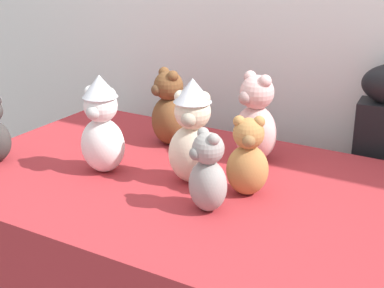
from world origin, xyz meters
The scene contains 7 objects.
display_table centered at (0.00, 0.25, 0.37)m, with size 1.51×0.93×0.73m, color maroon.
teddy_bear_ash centered at (0.13, 0.11, 0.84)m, with size 0.15×0.14×0.23m.
teddy_bear_blush centered at (0.08, 0.51, 0.87)m, with size 0.19×0.17×0.29m.
teddy_bear_snow centered at (-0.28, 0.18, 0.88)m, with size 0.15×0.14×0.31m.
teddy_bear_cream centered at (0.00, 0.25, 0.89)m, with size 0.17×0.16×0.32m.
teddy_bear_chestnut centered at (-0.24, 0.49, 0.86)m, with size 0.18×0.17×0.27m.
teddy_bear_caramel centered at (0.18, 0.26, 0.84)m, with size 0.15×0.14×0.23m.
Camera 1 is at (0.80, -1.10, 1.44)m, focal length 53.87 mm.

